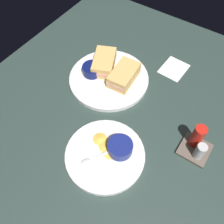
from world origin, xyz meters
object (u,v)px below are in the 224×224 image
at_px(plate_sandwich_main, 109,79).
at_px(ramekin_light_gravy, 120,147).
at_px(sandwich_half_near, 124,75).
at_px(spoon_by_dark_ramekin, 107,75).
at_px(ramekin_dark_sauce, 92,69).
at_px(plate_chips_companion, 105,155).
at_px(spoon_by_gravy_ramekin, 89,160).
at_px(condiment_caddy, 197,144).
at_px(sandwich_half_far, 104,62).

bearing_deg(plate_sandwich_main, ramekin_light_gravy, 40.73).
bearing_deg(sandwich_half_near, plate_sandwich_main, -67.44).
xyz_separation_m(sandwich_half_near, spoon_by_dark_ramekin, (0.02, -0.06, -0.02)).
distance_m(ramekin_dark_sauce, plate_chips_companion, 0.34).
relative_size(ramekin_dark_sauce, spoon_by_gravy_ramekin, 0.80).
distance_m(sandwich_half_near, spoon_by_gravy_ramekin, 0.34).
distance_m(spoon_by_dark_ramekin, condiment_caddy, 0.41).
xyz_separation_m(plate_sandwich_main, ramekin_dark_sauce, (0.02, -0.07, 0.03)).
relative_size(plate_chips_companion, spoon_by_gravy_ramekin, 2.68).
bearing_deg(ramekin_dark_sauce, spoon_by_dark_ramekin, 107.85).
distance_m(spoon_by_gravy_ramekin, condiment_caddy, 0.33).
bearing_deg(ramekin_light_gravy, spoon_by_dark_ramekin, -137.96).
xyz_separation_m(plate_sandwich_main, spoon_by_gravy_ramekin, (0.31, 0.14, 0.01)).
height_order(sandwich_half_far, ramekin_light_gravy, sandwich_half_far).
height_order(plate_sandwich_main, ramekin_dark_sauce, ramekin_dark_sauce).
height_order(plate_sandwich_main, condiment_caddy, condiment_caddy).
xyz_separation_m(sandwich_half_near, ramekin_dark_sauce, (0.04, -0.12, -0.01)).
relative_size(spoon_by_dark_ramekin, condiment_caddy, 1.04).
xyz_separation_m(plate_sandwich_main, plate_chips_companion, (0.26, 0.17, 0.00)).
height_order(plate_chips_companion, condiment_caddy, condiment_caddy).
height_order(sandwich_half_near, spoon_by_dark_ramekin, sandwich_half_near).
relative_size(sandwich_half_far, plate_chips_companion, 0.61).
bearing_deg(condiment_caddy, plate_chips_companion, -51.08).
relative_size(ramekin_dark_sauce, spoon_by_dark_ramekin, 0.74).
distance_m(plate_chips_companion, spoon_by_gravy_ramekin, 0.05).
bearing_deg(spoon_by_dark_ramekin, ramekin_light_gravy, 42.04).
bearing_deg(sandwich_half_far, plate_chips_companion, 35.14).
distance_m(plate_chips_companion, condiment_caddy, 0.28).
height_order(sandwich_half_far, condiment_caddy, condiment_caddy).
bearing_deg(ramekin_dark_sauce, condiment_caddy, 80.89).
xyz_separation_m(ramekin_dark_sauce, spoon_by_dark_ramekin, (-0.02, 0.05, -0.01)).
xyz_separation_m(sandwich_half_near, plate_chips_companion, (0.29, 0.11, -0.03)).
relative_size(sandwich_half_far, condiment_caddy, 1.58).
relative_size(plate_chips_companion, ramekin_light_gravy, 3.17).
xyz_separation_m(plate_sandwich_main, condiment_caddy, (0.09, 0.38, 0.03)).
xyz_separation_m(sandwich_half_far, spoon_by_gravy_ramekin, (0.34, 0.18, -0.02)).
height_order(spoon_by_dark_ramekin, condiment_caddy, condiment_caddy).
relative_size(ramekin_light_gravy, spoon_by_gravy_ramekin, 0.85).
distance_m(plate_sandwich_main, plate_chips_companion, 0.31).
distance_m(sandwich_half_far, condiment_caddy, 0.45).
height_order(spoon_by_dark_ramekin, ramekin_light_gravy, ramekin_light_gravy).
bearing_deg(sandwich_half_near, plate_chips_companion, 21.57).
relative_size(sandwich_half_near, spoon_by_dark_ramekin, 1.40).
bearing_deg(sandwich_half_far, ramekin_dark_sauce, -21.97).
relative_size(ramekin_light_gravy, condiment_caddy, 0.82).
bearing_deg(ramekin_light_gravy, condiment_caddy, 126.63).
bearing_deg(sandwich_half_near, condiment_caddy, 71.74).
bearing_deg(condiment_caddy, sandwich_half_far, -105.90).
distance_m(sandwich_half_far, spoon_by_dark_ramekin, 0.05).
height_order(plate_sandwich_main, sandwich_half_near, sandwich_half_near).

